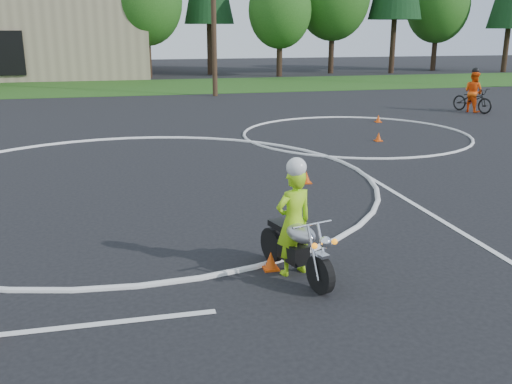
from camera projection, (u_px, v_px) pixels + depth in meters
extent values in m
plane|color=black|center=(133.00, 223.00, 11.27)|extent=(120.00, 120.00, 0.00)
cube|color=#1E4714|center=(123.00, 87.00, 36.53)|extent=(120.00, 10.00, 0.02)
torus|color=silver|center=(131.00, 183.00, 14.07)|extent=(12.12, 12.12, 0.12)
torus|color=silver|center=(355.00, 134.00, 20.48)|extent=(8.10, 8.10, 0.10)
cube|color=silver|center=(462.00, 233.00, 10.69)|extent=(0.12, 10.00, 0.01)
cylinder|color=black|center=(320.00, 274.00, 8.22)|extent=(0.27, 0.58, 0.58)
cylinder|color=black|center=(272.00, 245.00, 9.34)|extent=(0.27, 0.58, 0.58)
cube|color=black|center=(293.00, 252.00, 8.79)|extent=(0.41, 0.58, 0.29)
ellipsoid|color=#B0B0B5|center=(301.00, 233.00, 8.53)|extent=(0.51, 0.69, 0.27)
cube|color=black|center=(284.00, 226.00, 8.94)|extent=(0.40, 0.62, 0.10)
cylinder|color=silver|center=(313.00, 252.00, 8.15)|extent=(0.14, 0.34, 0.77)
cylinder|color=white|center=(323.00, 250.00, 8.23)|extent=(0.14, 0.34, 0.77)
cube|color=silver|center=(322.00, 255.00, 8.12)|extent=(0.19, 0.24, 0.05)
cylinder|color=silver|center=(312.00, 224.00, 8.23)|extent=(0.65, 0.22, 0.03)
sphere|color=white|center=(326.00, 242.00, 7.99)|extent=(0.17, 0.17, 0.17)
sphere|color=orange|center=(315.00, 246.00, 7.93)|extent=(0.09, 0.09, 0.09)
sphere|color=orange|center=(335.00, 242.00, 8.10)|extent=(0.09, 0.09, 0.09)
cylinder|color=silver|center=(288.00, 248.00, 9.21)|extent=(0.29, 0.76, 0.08)
imported|color=#9BDE17|center=(294.00, 222.00, 8.72)|extent=(0.71, 0.57, 1.70)
sphere|color=silver|center=(296.00, 167.00, 8.44)|extent=(0.31, 0.31, 0.31)
imported|color=black|center=(472.00, 100.00, 25.80)|extent=(1.36, 2.20, 1.09)
imported|color=#FD550D|center=(473.00, 92.00, 25.70)|extent=(0.94, 1.06, 1.82)
sphere|color=black|center=(476.00, 71.00, 25.44)|extent=(0.31, 0.31, 0.31)
cone|color=#DC460B|center=(378.00, 137.00, 19.29)|extent=(0.22, 0.22, 0.30)
cube|color=#DC460B|center=(378.00, 141.00, 19.33)|extent=(0.24, 0.24, 0.03)
cone|color=#DC460B|center=(271.00, 261.00, 9.06)|extent=(0.22, 0.22, 0.30)
cube|color=#DC460B|center=(271.00, 268.00, 9.09)|extent=(0.24, 0.24, 0.03)
cone|color=#DC460B|center=(306.00, 177.00, 14.09)|extent=(0.22, 0.22, 0.30)
cube|color=#DC460B|center=(306.00, 182.00, 14.13)|extent=(0.24, 0.24, 0.03)
cone|color=#DC460B|center=(378.00, 118.00, 23.13)|extent=(0.22, 0.22, 0.30)
cube|color=#DC460B|center=(378.00, 122.00, 23.17)|extent=(0.24, 0.24, 0.03)
cube|color=black|center=(1.00, 53.00, 38.83)|extent=(3.00, 0.16, 3.00)
cylinder|color=#382619|center=(148.00, 56.00, 43.06)|extent=(0.44, 0.44, 3.24)
ellipsoid|color=#1E5116|center=(146.00, 1.00, 41.96)|extent=(5.40, 5.40, 6.48)
cylinder|color=#382619|center=(210.00, 50.00, 45.92)|extent=(0.44, 0.44, 3.96)
cylinder|color=#382619|center=(279.00, 58.00, 44.34)|extent=(0.44, 0.44, 2.88)
ellipsoid|color=#1E5116|center=(280.00, 10.00, 43.36)|extent=(4.80, 4.80, 5.76)
cylinder|color=#382619|center=(331.00, 51.00, 47.20)|extent=(0.44, 0.44, 3.60)
cylinder|color=#382619|center=(393.00, 47.00, 47.24)|extent=(0.44, 0.44, 4.32)
cylinder|color=#382619|center=(434.00, 52.00, 50.35)|extent=(0.44, 0.44, 3.24)
ellipsoid|color=#1E5116|center=(438.00, 5.00, 49.25)|extent=(5.40, 5.40, 6.48)
cylinder|color=#382619|center=(506.00, 50.00, 48.57)|extent=(0.44, 0.44, 3.60)
cylinder|color=#382619|center=(94.00, 58.00, 43.18)|extent=(0.44, 0.44, 2.88)
ellipsoid|color=#1E5116|center=(91.00, 10.00, 42.20)|extent=(4.80, 4.80, 5.76)
cylinder|color=#473321|center=(213.00, 2.00, 30.61)|extent=(0.28, 0.28, 10.00)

